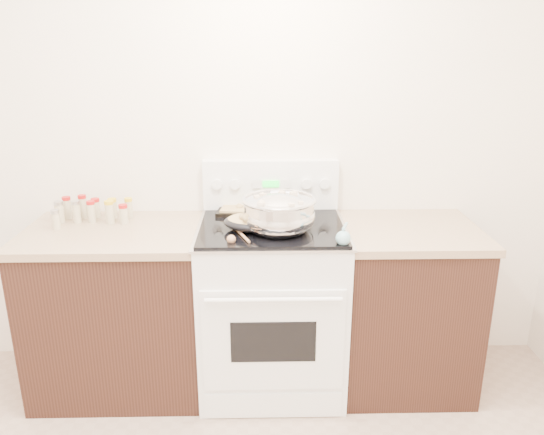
{
  "coord_description": "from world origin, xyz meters",
  "views": [
    {
      "loc": [
        0.29,
        -1.19,
        1.84
      ],
      "look_at": [
        0.35,
        1.37,
        1.0
      ],
      "focal_mm": 35.0,
      "sensor_mm": 36.0,
      "label": 1
    }
  ],
  "objects": [
    {
      "name": "room_shell",
      "position": [
        0.0,
        0.0,
        1.7
      ],
      "size": [
        4.1,
        3.6,
        2.75
      ],
      "color": "white",
      "rests_on": "ground"
    },
    {
      "name": "counter_left",
      "position": [
        -0.48,
        1.43,
        0.46
      ],
      "size": [
        0.93,
        0.67,
        0.92
      ],
      "color": "black",
      "rests_on": "ground"
    },
    {
      "name": "counter_right",
      "position": [
        1.08,
        1.43,
        0.46
      ],
      "size": [
        0.73,
        0.67,
        0.92
      ],
      "color": "black",
      "rests_on": "ground"
    },
    {
      "name": "kitchen_range",
      "position": [
        0.35,
        1.42,
        0.49
      ],
      "size": [
        0.78,
        0.73,
        1.22
      ],
      "color": "white",
      "rests_on": "ground"
    },
    {
      "name": "mixing_bowl",
      "position": [
        0.38,
        1.34,
        1.03
      ],
      "size": [
        0.45,
        0.45,
        0.22
      ],
      "color": "silver",
      "rests_on": "kitchen_range"
    },
    {
      "name": "roasting_pan",
      "position": [
        0.27,
        1.34,
        0.99
      ],
      "size": [
        0.34,
        0.26,
        0.11
      ],
      "color": "black",
      "rests_on": "kitchen_range"
    },
    {
      "name": "baking_sheet",
      "position": [
        0.27,
        1.67,
        0.96
      ],
      "size": [
        0.45,
        0.34,
        0.06
      ],
      "color": "black",
      "rests_on": "kitchen_range"
    },
    {
      "name": "wooden_spoon",
      "position": [
        0.17,
        1.21,
        0.95
      ],
      "size": [
        0.11,
        0.26,
        0.04
      ],
      "color": "#B07950",
      "rests_on": "kitchen_range"
    },
    {
      "name": "blue_ladle",
      "position": [
        0.68,
        1.16,
        0.97
      ],
      "size": [
        0.09,
        0.26,
        0.09
      ],
      "color": "#77A9B2",
      "rests_on": "kitchen_range"
    },
    {
      "name": "spice_jars",
      "position": [
        -0.63,
        1.57,
        0.98
      ],
      "size": [
        0.4,
        0.23,
        0.13
      ],
      "color": "#BFB28C",
      "rests_on": "counter_left"
    }
  ]
}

